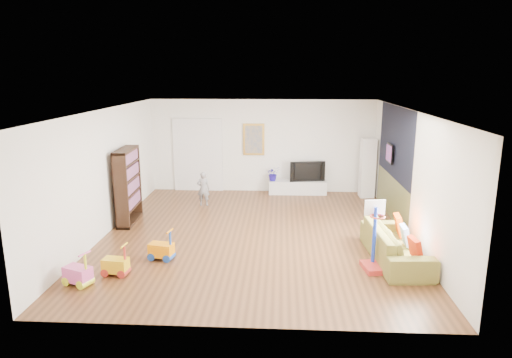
# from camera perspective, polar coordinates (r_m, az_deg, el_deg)

# --- Properties ---
(floor) EXTENTS (6.50, 7.50, 0.00)m
(floor) POSITION_cam_1_polar(r_m,az_deg,el_deg) (10.06, -0.13, -6.92)
(floor) COLOR brown
(floor) RESTS_ON ground
(ceiling) EXTENTS (6.50, 7.50, 0.00)m
(ceiling) POSITION_cam_1_polar(r_m,az_deg,el_deg) (9.47, -0.14, 8.60)
(ceiling) COLOR white
(ceiling) RESTS_ON ground
(wall_back) EXTENTS (6.50, 0.00, 2.70)m
(wall_back) POSITION_cam_1_polar(r_m,az_deg,el_deg) (13.35, 0.80, 4.14)
(wall_back) COLOR white
(wall_back) RESTS_ON ground
(wall_front) EXTENTS (6.50, 0.00, 2.70)m
(wall_front) POSITION_cam_1_polar(r_m,az_deg,el_deg) (6.08, -2.19, -7.15)
(wall_front) COLOR silver
(wall_front) RESTS_ON ground
(wall_left) EXTENTS (0.00, 7.50, 2.70)m
(wall_left) POSITION_cam_1_polar(r_m,az_deg,el_deg) (10.38, -18.35, 0.80)
(wall_left) COLOR white
(wall_left) RESTS_ON ground
(wall_right) EXTENTS (0.00, 7.50, 2.70)m
(wall_right) POSITION_cam_1_polar(r_m,az_deg,el_deg) (10.03, 18.74, 0.35)
(wall_right) COLOR white
(wall_right) RESTS_ON ground
(navy_accent) EXTENTS (0.01, 3.20, 1.70)m
(navy_accent) POSITION_cam_1_polar(r_m,az_deg,el_deg) (11.27, 17.00, 4.42)
(navy_accent) COLOR black
(navy_accent) RESTS_ON wall_right
(olive_wainscot) EXTENTS (0.01, 3.20, 1.00)m
(olive_wainscot) POSITION_cam_1_polar(r_m,az_deg,el_deg) (11.54, 16.55, -2.21)
(olive_wainscot) COLOR brown
(olive_wainscot) RESTS_ON wall_right
(doorway) EXTENTS (1.45, 0.06, 2.10)m
(doorway) POSITION_cam_1_polar(r_m,az_deg,el_deg) (13.58, -7.26, 2.90)
(doorway) COLOR white
(doorway) RESTS_ON ground
(painting_back) EXTENTS (0.62, 0.06, 0.92)m
(painting_back) POSITION_cam_1_polar(r_m,az_deg,el_deg) (13.30, -0.28, 4.97)
(painting_back) COLOR gold
(painting_back) RESTS_ON wall_back
(artwork_right) EXTENTS (0.04, 0.56, 0.46)m
(artwork_right) POSITION_cam_1_polar(r_m,az_deg,el_deg) (11.49, 16.36, 3.11)
(artwork_right) COLOR #7F3F8C
(artwork_right) RESTS_ON wall_right
(media_console) EXTENTS (1.67, 0.45, 0.39)m
(media_console) POSITION_cam_1_polar(r_m,az_deg,el_deg) (13.32, 5.21, -1.02)
(media_console) COLOR silver
(media_console) RESTS_ON ground
(tall_cabinet) EXTENTS (0.40, 0.40, 1.67)m
(tall_cabinet) POSITION_cam_1_polar(r_m,az_deg,el_deg) (13.19, 13.76, 1.36)
(tall_cabinet) COLOR white
(tall_cabinet) RESTS_ON ground
(bookshelf) EXTENTS (0.37, 1.21, 1.75)m
(bookshelf) POSITION_cam_1_polar(r_m,az_deg,el_deg) (11.04, -15.72, -0.83)
(bookshelf) COLOR black
(bookshelf) RESTS_ON ground
(sofa) EXTENTS (0.97, 2.19, 0.63)m
(sofa) POSITION_cam_1_polar(r_m,az_deg,el_deg) (9.02, 17.04, -7.83)
(sofa) COLOR olive
(sofa) RESTS_ON ground
(basketball_hoop) EXTENTS (0.51, 0.59, 1.26)m
(basketball_hoop) POSITION_cam_1_polar(r_m,az_deg,el_deg) (8.40, 14.91, -6.97)
(basketball_hoop) COLOR red
(basketball_hoop) RESTS_ON ground
(ride_on_yellow) EXTENTS (0.45, 0.31, 0.57)m
(ride_on_yellow) POSITION_cam_1_polar(r_m,az_deg,el_deg) (8.41, -17.19, -9.61)
(ride_on_yellow) COLOR yellow
(ride_on_yellow) RESTS_ON ground
(ride_on_orange) EXTENTS (0.49, 0.36, 0.59)m
(ride_on_orange) POSITION_cam_1_polar(r_m,az_deg,el_deg) (8.85, -11.78, -8.03)
(ride_on_orange) COLOR orange
(ride_on_orange) RESTS_ON ground
(ride_on_pink) EXTENTS (0.52, 0.42, 0.60)m
(ride_on_pink) POSITION_cam_1_polar(r_m,az_deg,el_deg) (8.25, -21.45, -10.33)
(ride_on_pink) COLOR #DB509B
(ride_on_pink) RESTS_ON ground
(child) EXTENTS (0.34, 0.22, 0.91)m
(child) POSITION_cam_1_polar(r_m,az_deg,el_deg) (12.12, -6.60, -1.22)
(child) COLOR gray
(child) RESTS_ON ground
(tv) EXTENTS (1.03, 0.31, 0.59)m
(tv) POSITION_cam_1_polar(r_m,az_deg,el_deg) (13.24, 6.36, 1.03)
(tv) COLOR black
(tv) RESTS_ON media_console
(vase_plant) EXTENTS (0.45, 0.42, 0.42)m
(vase_plant) POSITION_cam_1_polar(r_m,az_deg,el_deg) (13.19, 2.16, 0.68)
(vase_plant) COLOR #1B0F8C
(vase_plant) RESTS_ON media_console
(pillow_left) EXTENTS (0.15, 0.37, 0.36)m
(pillow_left) POSITION_cam_1_polar(r_m,az_deg,el_deg) (8.45, 19.28, -8.15)
(pillow_left) COLOR #AB220A
(pillow_left) RESTS_ON sofa
(pillow_center) EXTENTS (0.10, 0.36, 0.36)m
(pillow_center) POSITION_cam_1_polar(r_m,az_deg,el_deg) (9.02, 18.17, -6.69)
(pillow_center) COLOR silver
(pillow_center) RESTS_ON sofa
(pillow_right) EXTENTS (0.14, 0.42, 0.41)m
(pillow_right) POSITION_cam_1_polar(r_m,az_deg,el_deg) (9.56, 17.46, -5.52)
(pillow_right) COLOR #C73600
(pillow_right) RESTS_ON sofa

